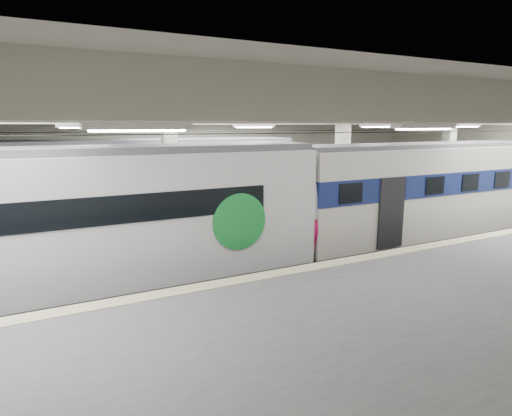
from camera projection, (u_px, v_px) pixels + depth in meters
station_hall at (309, 182)px, 13.13m from camera, size 36.00×24.00×5.75m
modern_emu at (152, 220)px, 12.86m from camera, size 13.58×2.81×4.39m
older_rer at (423, 192)px, 17.93m from camera, size 12.75×2.82×4.24m
far_train at (136, 190)px, 17.94m from camera, size 13.81×3.28×4.39m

